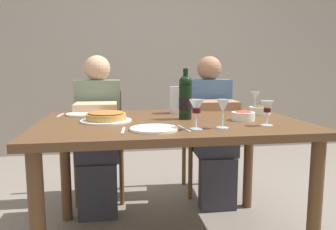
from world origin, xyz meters
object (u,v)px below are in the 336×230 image
at_px(wine_glass_right_diner, 267,108).
at_px(dinner_plate_left_setting, 154,129).
at_px(dining_table, 171,136).
at_px(chair_left, 100,137).
at_px(wine_glass_left_diner, 255,97).
at_px(wine_bottle, 185,97).
at_px(wine_glass_centre, 196,108).
at_px(salad_bowl, 243,115).
at_px(water_pitcher, 177,101).
at_px(diner_left, 98,128).
at_px(baked_tart, 106,117).
at_px(wine_glass_spare, 223,108).
at_px(diner_right, 212,124).
at_px(chair_right, 205,133).
at_px(dinner_plate_right_setting, 84,114).

height_order(wine_glass_right_diner, dinner_plate_left_setting, wine_glass_right_diner).
distance_m(dining_table, chair_left, 0.99).
bearing_deg(wine_glass_left_diner, wine_bottle, -153.46).
bearing_deg(wine_glass_right_diner, wine_glass_centre, -173.74).
xyz_separation_m(dining_table, chair_left, (-0.45, 0.87, -0.17)).
xyz_separation_m(salad_bowl, dinner_plate_left_setting, (-0.55, -0.21, -0.02)).
bearing_deg(wine_bottle, water_pitcher, 89.78).
height_order(chair_left, diner_left, diner_left).
height_order(baked_tart, dinner_plate_left_setting, baked_tart).
bearing_deg(dining_table, wine_glass_centre, -76.19).
bearing_deg(wine_glass_spare, water_pitcher, 101.77).
xyz_separation_m(chair_left, diner_right, (0.89, -0.22, 0.12)).
bearing_deg(wine_glass_left_diner, wine_glass_centre, -133.35).
bearing_deg(dining_table, wine_bottle, 19.07).
relative_size(wine_bottle, salad_bowl, 2.23).
height_order(dining_table, wine_glass_centre, wine_glass_centre).
bearing_deg(salad_bowl, wine_glass_right_diner, -73.66).
distance_m(wine_glass_right_diner, chair_right, 1.19).
relative_size(wine_glass_left_diner, diner_left, 0.12).
distance_m(dining_table, wine_glass_right_diner, 0.57).
bearing_deg(diner_left, wine_bottle, 132.92).
xyz_separation_m(wine_glass_centre, chair_right, (0.38, 1.18, -0.37)).
bearing_deg(salad_bowl, wine_glass_spare, -132.41).
bearing_deg(wine_glass_left_diner, chair_right, 109.76).
bearing_deg(wine_glass_centre, dining_table, 103.81).
bearing_deg(diner_left, dinner_plate_left_setting, 109.82).
height_order(dining_table, wine_bottle, wine_bottle).
xyz_separation_m(wine_glass_left_diner, diner_left, (-1.11, 0.32, -0.24)).
height_order(water_pitcher, diner_left, diner_left).
distance_m(salad_bowl, chair_right, 1.00).
height_order(chair_left, diner_right, diner_right).
xyz_separation_m(water_pitcher, wine_glass_left_diner, (0.56, 0.02, 0.02)).
distance_m(wine_glass_centre, diner_right, 1.05).
distance_m(dining_table, wine_glass_centre, 0.37).
bearing_deg(wine_glass_left_diner, diner_right, 123.04).
bearing_deg(dining_table, wine_glass_spare, -53.57).
distance_m(wine_bottle, dinner_plate_right_setting, 0.68).
bearing_deg(dinner_plate_left_setting, diner_right, 58.17).
bearing_deg(dinner_plate_left_setting, dining_table, 64.99).
bearing_deg(baked_tart, chair_right, 46.37).
distance_m(wine_bottle, wine_glass_spare, 0.35).
relative_size(wine_glass_left_diner, diner_right, 0.12).
bearing_deg(wine_glass_left_diner, baked_tart, -163.64).
bearing_deg(baked_tart, diner_left, 97.31).
height_order(baked_tart, chair_right, chair_right).
xyz_separation_m(dining_table, diner_left, (-0.45, 0.63, -0.05)).
xyz_separation_m(baked_tart, dinner_plate_left_setting, (0.24, -0.30, -0.02)).
bearing_deg(water_pitcher, baked_tart, -148.88).
distance_m(dinner_plate_left_setting, diner_left, 0.98).
height_order(wine_glass_centre, dinner_plate_left_setting, wine_glass_centre).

